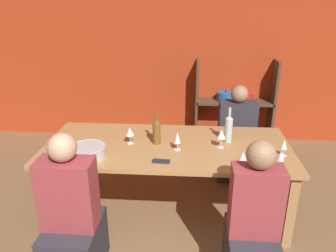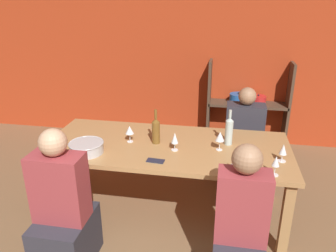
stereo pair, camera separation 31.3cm
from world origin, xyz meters
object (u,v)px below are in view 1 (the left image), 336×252
(wine_glass_empty_c, at_px, (281,156))
(wine_bottle_dark, at_px, (157,131))
(mixing_bowl, at_px, (88,151))
(wine_bottle_green, at_px, (229,128))
(wine_glass_empty_b, at_px, (177,138))
(cell_phone, at_px, (161,161))
(wine_glass_empty_a, at_px, (130,132))
(wine_glass_red_b, at_px, (243,157))
(wine_glass_red_a, at_px, (284,145))
(person_near_b, at_px, (252,232))
(person_far_a, at_px, (235,143))
(dining_table, at_px, (167,152))
(wine_glass_red_c, at_px, (221,135))
(shelf_unit, at_px, (232,111))
(person_near_a, at_px, (72,225))

(wine_glass_empty_c, bearing_deg, wine_bottle_dark, 157.55)
(mixing_bowl, relative_size, wine_bottle_green, 0.91)
(wine_glass_empty_b, height_order, cell_phone, wine_glass_empty_b)
(wine_glass_empty_a, relative_size, wine_glass_empty_c, 0.99)
(wine_glass_red_b, relative_size, cell_phone, 0.99)
(wine_glass_red_a, bearing_deg, person_near_b, -117.37)
(wine_glass_red_b, relative_size, person_far_a, 0.14)
(dining_table, bearing_deg, person_near_b, -49.92)
(mixing_bowl, bearing_deg, wine_glass_red_c, 12.82)
(wine_glass_empty_a, distance_m, wine_glass_empty_b, 0.47)
(mixing_bowl, bearing_deg, wine_glass_empty_b, 13.77)
(mixing_bowl, height_order, wine_bottle_dark, wine_bottle_dark)
(mixing_bowl, bearing_deg, dining_table, 23.57)
(wine_bottle_green, height_order, wine_glass_empty_b, wine_bottle_green)
(wine_glass_empty_c, height_order, person_near_b, person_near_b)
(shelf_unit, distance_m, wine_glass_empty_b, 2.02)
(shelf_unit, distance_m, person_near_a, 2.98)
(dining_table, distance_m, cell_phone, 0.36)
(wine_bottle_dark, xyz_separation_m, wine_glass_red_b, (0.74, -0.44, -0.03))
(wine_bottle_green, bearing_deg, wine_glass_empty_c, -55.31)
(person_near_b, bearing_deg, person_far_a, 87.35)
(cell_phone, bearing_deg, mixing_bowl, 174.97)
(wine_bottle_dark, relative_size, person_near_b, 0.29)
(mixing_bowl, relative_size, wine_bottle_dark, 0.93)
(person_near_b, bearing_deg, wine_glass_empty_b, 129.52)
(wine_glass_red_c, distance_m, person_near_b, 0.92)
(shelf_unit, distance_m, wine_glass_red_b, 2.20)
(wine_bottle_dark, relative_size, wine_glass_empty_c, 2.04)
(wine_glass_empty_a, bearing_deg, wine_glass_red_b, -22.64)
(person_near_a, xyz_separation_m, person_near_b, (1.35, 0.01, 0.00))
(wine_bottle_dark, height_order, wine_glass_empty_b, wine_bottle_dark)
(wine_bottle_green, bearing_deg, wine_glass_empty_b, -155.45)
(wine_bottle_green, bearing_deg, wine_bottle_dark, -172.18)
(wine_glass_red_a, relative_size, wine_glass_red_b, 1.03)
(mixing_bowl, height_order, wine_glass_empty_b, wine_glass_empty_b)
(person_near_b, bearing_deg, wine_glass_empty_c, 58.27)
(wine_glass_empty_b, bearing_deg, person_far_a, 54.86)
(wine_bottle_green, relative_size, person_near_a, 0.29)
(wine_glass_red_c, relative_size, person_near_a, 0.15)
(wine_bottle_dark, relative_size, wine_glass_empty_a, 2.06)
(wine_bottle_green, bearing_deg, shelf_unit, 81.50)
(wine_glass_empty_b, bearing_deg, person_near_b, -50.48)
(person_far_a, xyz_separation_m, person_near_b, (-0.08, -1.66, 0.04))
(dining_table, bearing_deg, wine_glass_empty_a, 179.80)
(wine_glass_red_a, relative_size, wine_glass_empty_a, 0.96)
(shelf_unit, height_order, dining_table, shelf_unit)
(mixing_bowl, bearing_deg, wine_glass_empty_c, -4.15)
(wine_glass_empty_b, distance_m, person_near_a, 1.14)
(wine_bottle_green, bearing_deg, wine_glass_empty_a, -173.06)
(wine_glass_empty_a, height_order, person_near_b, person_near_b)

